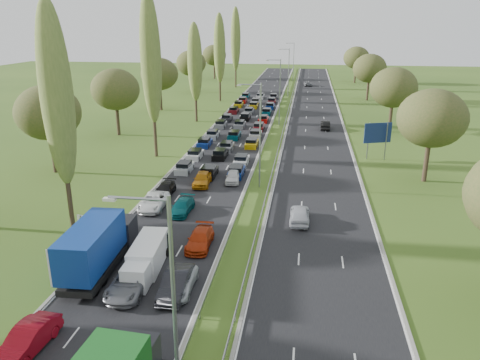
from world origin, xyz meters
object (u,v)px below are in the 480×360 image
at_px(direction_sign, 378,134).
at_px(near_car_1, 28,339).
at_px(near_car_3, 165,189).
at_px(white_van_rear, 143,266).
at_px(near_car_2, 153,202).
at_px(white_van_front, 150,252).
at_px(info_sign, 85,223).
at_px(blue_lorry, 98,246).

bearing_deg(direction_sign, near_car_1, -119.66).
bearing_deg(direction_sign, near_car_3, -144.21).
bearing_deg(near_car_3, direction_sign, 33.33).
bearing_deg(direction_sign, white_van_rear, -121.20).
relative_size(near_car_2, white_van_front, 0.97).
bearing_deg(info_sign, white_van_rear, -38.90).
distance_m(near_car_1, white_van_rear, 9.76).
xyz_separation_m(near_car_2, direction_sign, (25.04, 21.95, 2.82)).
height_order(near_car_2, blue_lorry, blue_lorry).
bearing_deg(white_van_rear, white_van_front, 92.03).
bearing_deg(near_car_1, direction_sign, 64.64).
distance_m(near_car_2, white_van_front, 11.92).
bearing_deg(near_car_1, white_van_front, 75.77).
distance_m(near_car_2, near_car_3, 3.92).
bearing_deg(white_van_front, near_car_1, -112.84).
height_order(near_car_2, direction_sign, direction_sign).
distance_m(near_car_3, info_sign, 12.04).
bearing_deg(near_car_3, near_car_2, -92.97).
bearing_deg(white_van_front, near_car_2, 102.63).
distance_m(blue_lorry, white_van_front, 3.98).
height_order(info_sign, direction_sign, direction_sign).
distance_m(near_car_2, blue_lorry, 12.97).
relative_size(near_car_1, direction_sign, 0.91).
bearing_deg(near_car_1, white_van_rear, 71.16).
bearing_deg(near_car_3, blue_lorry, -92.82).
xyz_separation_m(info_sign, direction_sign, (28.80, 29.42, 2.20)).
distance_m(near_car_3, blue_lorry, 16.88).
bearing_deg(info_sign, near_car_1, -76.65).
xyz_separation_m(near_car_2, white_van_front, (3.47, -11.40, 0.36)).
distance_m(near_car_1, direction_sign, 51.11).
bearing_deg(blue_lorry, near_car_3, 87.22).
bearing_deg(near_car_3, near_car_1, -93.02).
bearing_deg(near_car_2, direction_sign, 38.98).
distance_m(white_van_front, info_sign, 8.23).
height_order(near_car_3, info_sign, info_sign).
distance_m(blue_lorry, direction_sign, 42.97).
height_order(white_van_front, info_sign, white_van_front).
bearing_deg(white_van_front, blue_lorry, -161.33).
distance_m(white_van_rear, info_sign, 9.49).
xyz_separation_m(near_car_2, near_car_3, (0.03, 3.92, -0.08)).
bearing_deg(near_car_2, near_car_1, -92.82).
bearing_deg(near_car_3, white_van_front, -79.82).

